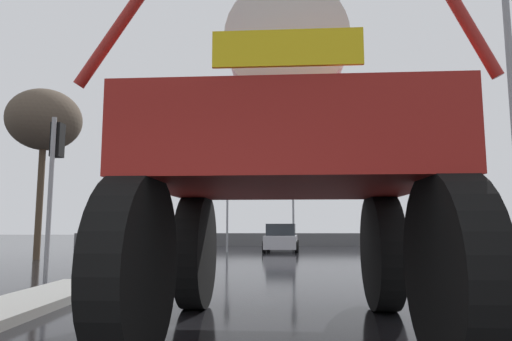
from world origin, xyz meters
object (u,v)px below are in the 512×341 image
object	(u,v)px
traffic_signal_near_right	(412,164)
traffic_signal_far_right	(228,201)
traffic_signal_near_left	(55,162)
traffic_signal_far_left	(293,198)
oversize_sprayer	(287,163)
bare_tree_left	(44,121)
sedan_ahead	(281,238)

from	to	relation	value
traffic_signal_near_right	traffic_signal_far_right	distance (m)	15.15
traffic_signal_near_left	traffic_signal_near_right	bearing A→B (deg)	0.01
traffic_signal_far_left	traffic_signal_near_left	bearing A→B (deg)	-115.27
oversize_sprayer	bare_tree_left	size ratio (longest dim) A/B	0.71
oversize_sprayer	sedan_ahead	distance (m)	19.51
traffic_signal_near_right	traffic_signal_far_right	size ratio (longest dim) A/B	1.03
traffic_signal_near_left	sedan_ahead	bearing A→B (deg)	67.77
sedan_ahead	traffic_signal_far_right	world-z (taller)	traffic_signal_far_right
sedan_ahead	traffic_signal_near_left	size ratio (longest dim) A/B	1.07
sedan_ahead	traffic_signal_near_right	bearing A→B (deg)	-164.91
sedan_ahead	traffic_signal_near_left	bearing A→B (deg)	163.04
oversize_sprayer	traffic_signal_near_right	size ratio (longest dim) A/B	1.33
traffic_signal_near_left	traffic_signal_near_right	size ratio (longest dim) A/B	1.02
bare_tree_left	oversize_sprayer	bearing A→B (deg)	-52.74
oversize_sprayer	sedan_ahead	world-z (taller)	oversize_sprayer
traffic_signal_far_right	bare_tree_left	size ratio (longest dim) A/B	0.52
traffic_signal_far_left	oversize_sprayer	bearing A→B (deg)	-93.90
traffic_signal_near_right	bare_tree_left	bearing A→B (deg)	147.78
oversize_sprayer	traffic_signal_far_right	bearing A→B (deg)	9.82
traffic_signal_near_right	traffic_signal_far_right	bearing A→B (deg)	111.39
sedan_ahead	traffic_signal_near_right	xyz separation A→B (m)	(2.55, -14.75, 2.13)
traffic_signal_near_right	traffic_signal_far_right	world-z (taller)	traffic_signal_near_right
sedan_ahead	traffic_signal_far_left	bearing A→B (deg)	-130.91
oversize_sprayer	traffic_signal_near_right	xyz separation A→B (m)	(3.21, 4.69, 0.64)
traffic_signal_near_right	bare_tree_left	world-z (taller)	bare_tree_left
sedan_ahead	traffic_signal_far_left	size ratio (longest dim) A/B	1.06
traffic_signal_near_left	bare_tree_left	bearing A→B (deg)	118.38
traffic_signal_near_right	traffic_signal_near_left	bearing A→B (deg)	-179.99
traffic_signal_far_left	traffic_signal_far_right	distance (m)	3.60
traffic_signal_near_right	oversize_sprayer	bearing A→B (deg)	-124.41
traffic_signal_far_right	sedan_ahead	bearing A→B (deg)	12.31
traffic_signal_far_left	bare_tree_left	bearing A→B (deg)	-152.00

